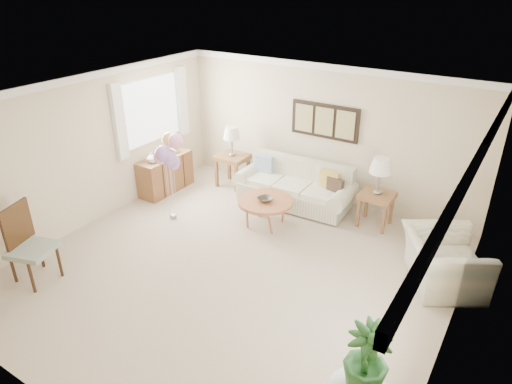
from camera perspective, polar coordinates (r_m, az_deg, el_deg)
ground_plane at (r=7.03m, az=-2.60°, el=-9.56°), size 6.00×6.00×0.00m
room_shell at (r=6.36m, az=-3.23°, el=3.19°), size 6.04×6.04×2.60m
wall_art_triptych at (r=8.69m, az=8.57°, el=8.75°), size 1.35×0.06×0.65m
sofa at (r=8.75m, az=4.96°, el=0.53°), size 2.33×0.93×0.85m
end_table_left at (r=9.41m, az=-2.98°, el=3.98°), size 0.61×0.56×0.67m
end_table_right at (r=8.16m, az=14.84°, el=-0.82°), size 0.57×0.52×0.62m
lamp_left at (r=9.21m, az=-3.06°, el=7.25°), size 0.34×0.34×0.60m
lamp_right at (r=7.92m, az=15.33°, el=3.05°), size 0.37×0.37×0.65m
coffee_table at (r=7.93m, az=1.19°, el=-1.25°), size 0.98×0.98×0.49m
decor_bowl at (r=7.86m, az=1.13°, el=-0.92°), size 0.33×0.33×0.06m
armchair at (r=7.04m, az=22.36°, el=-8.07°), size 1.44×1.50×0.75m
potted_plant at (r=4.41m, az=13.66°, el=-19.62°), size 0.54×0.54×0.73m
accent_chair at (r=7.29m, az=-26.66°, el=-5.66°), size 0.71×0.71×1.15m
credenza at (r=9.42m, az=-11.23°, el=2.26°), size 0.46×1.20×0.74m
vase_white at (r=9.00m, az=-12.92°, el=4.22°), size 0.22×0.22×0.21m
vase_sage at (r=9.44m, az=-10.16°, el=5.49°), size 0.23×0.23×0.21m
balloon_cluster at (r=7.92m, az=-10.89°, el=4.90°), size 0.49×0.51×1.64m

